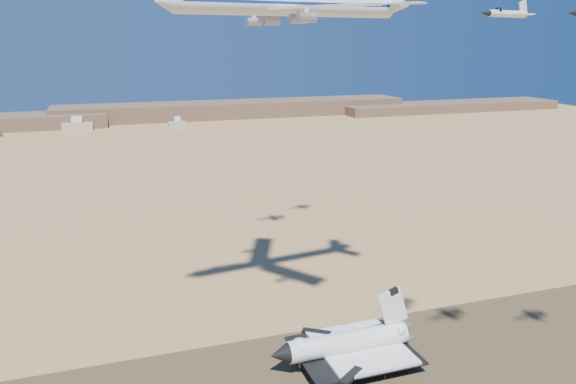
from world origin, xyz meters
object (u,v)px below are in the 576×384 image
object	(u,v)px
crew_b	(374,371)
chase_jet_f	(324,4)
carrier_747	(283,4)
chase_jet_a	(506,14)
crew_c	(382,369)
crew_a	(385,377)
shuttle	(346,345)
chase_jet_e	(286,0)

from	to	relation	value
crew_b	chase_jet_f	distance (m)	142.78
carrier_747	crew_b	world-z (taller)	carrier_747
crew_b	chase_jet_a	size ratio (longest dim) A/B	0.10
crew_c	chase_jet_a	distance (m)	96.56
crew_b	chase_jet_a	xyz separation A→B (m)	(16.12, -20.14, 93.40)
crew_a	chase_jet_a	xyz separation A→B (m)	(14.76, -16.59, 93.34)
carrier_747	crew_c	size ratio (longest dim) A/B	49.28
crew_b	crew_c	bearing A→B (deg)	-108.00
carrier_747	chase_jet_f	world-z (taller)	carrier_747
crew_a	chase_jet_f	distance (m)	144.97
shuttle	crew_c	xyz separation A→B (m)	(7.52, -7.21, -4.90)
chase_jet_e	chase_jet_f	bearing A→B (deg)	30.42
crew_b	crew_c	size ratio (longest dim) A/B	1.00
shuttle	chase_jet_a	size ratio (longest dim) A/B	2.87
carrier_747	chase_jet_f	distance (m)	78.38
chase_jet_a	chase_jet_f	xyz separation A→B (m)	(6.52, 117.35, 8.69)
carrier_747	chase_jet_e	bearing A→B (deg)	63.89
crew_a	chase_jet_f	size ratio (longest dim) A/B	0.12
chase_jet_f	chase_jet_a	bearing A→B (deg)	-105.27
crew_b	chase_jet_e	distance (m)	131.79
crew_c	chase_jet_a	bearing A→B (deg)	178.64
shuttle	crew_b	bearing A→B (deg)	-55.01
carrier_747	crew_a	xyz separation A→B (m)	(18.09, -33.16, -97.37)
crew_c	chase_jet_e	world-z (taller)	chase_jet_e
carrier_747	crew_c	xyz separation A→B (m)	(19.01, -29.51, -97.43)
carrier_747	chase_jet_a	world-z (taller)	carrier_747
shuttle	crew_a	world-z (taller)	shuttle
carrier_747	crew_a	bearing A→B (deg)	-68.42
crew_b	carrier_747	bearing A→B (deg)	9.11
crew_b	crew_a	bearing A→B (deg)	-179.43
chase_jet_a	chase_jet_e	distance (m)	104.48
shuttle	chase_jet_a	xyz separation A→B (m)	(21.36, -27.45, 88.50)
crew_a	chase_jet_e	size ratio (longest dim) A/B	0.10
crew_c	chase_jet_a	xyz separation A→B (m)	(13.83, -20.24, 93.40)
crew_b	chase_jet_a	distance (m)	96.90
chase_jet_f	chase_jet_e	bearing A→B (deg)	-157.81
shuttle	chase_jet_a	world-z (taller)	chase_jet_a
carrier_747	crew_b	bearing A→B (deg)	-67.56
shuttle	crew_a	bearing A→B (deg)	-59.38
crew_a	crew_b	size ratio (longest dim) A/B	1.08
shuttle	crew_c	bearing A→B (deg)	-44.44
crew_a	crew_b	bearing A→B (deg)	10.79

